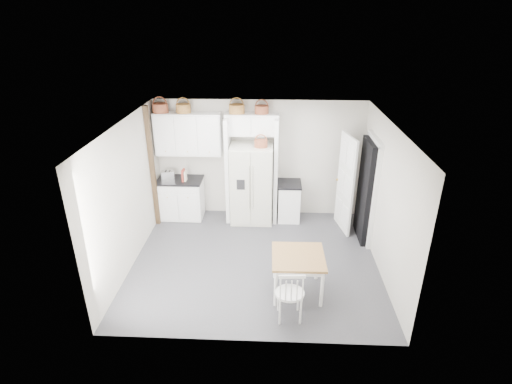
{
  "coord_description": "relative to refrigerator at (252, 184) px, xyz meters",
  "views": [
    {
      "loc": [
        0.3,
        -6.27,
        4.28
      ],
      "look_at": [
        -0.0,
        0.4,
        1.23
      ],
      "focal_mm": 28.0,
      "sensor_mm": 36.0,
      "label": 1
    }
  ],
  "objects": [
    {
      "name": "counter_left",
      "position": [
        -1.58,
        0.07,
        0.03
      ],
      "size": [
        0.98,
        0.63,
        0.04
      ],
      "primitive_type": "cube",
      "color": "black",
      "rests_on": "base_cab_left"
    },
    {
      "name": "basket_upper_a",
      "position": [
        -1.9,
        0.2,
        1.58
      ],
      "size": [
        0.33,
        0.33,
        0.18
      ],
      "primitive_type": "cylinder",
      "color": "brown",
      "rests_on": "upper_cabinet"
    },
    {
      "name": "basket_fridge_b",
      "position": [
        0.2,
        -0.1,
        0.94
      ],
      "size": [
        0.27,
        0.27,
        0.15
      ],
      "primitive_type": "cylinder",
      "color": "brown",
      "rests_on": "refrigerator"
    },
    {
      "name": "door_slab",
      "position": [
        1.95,
        -0.3,
        0.16
      ],
      "size": [
        0.21,
        0.79,
        2.05
      ],
      "primitive_type": "cube",
      "rotation": [
        0.0,
        0.0,
        -1.36
      ],
      "color": "white",
      "rests_on": "floor"
    },
    {
      "name": "doorway_void",
      "position": [
        2.31,
        -0.63,
        0.16
      ],
      "size": [
        0.18,
        0.85,
        2.05
      ],
      "primitive_type": "cube",
      "color": "black",
      "rests_on": "floor"
    },
    {
      "name": "base_cab_right",
      "position": [
        0.82,
        0.07,
        -0.45
      ],
      "size": [
        0.47,
        0.56,
        0.83
      ],
      "primitive_type": "cube",
      "color": "white",
      "rests_on": "floor"
    },
    {
      "name": "basket_upper_b",
      "position": [
        -1.41,
        0.2,
        1.57
      ],
      "size": [
        0.3,
        0.3,
        0.18
      ],
      "primitive_type": "cylinder",
      "color": "brown",
      "rests_on": "upper_cabinet"
    },
    {
      "name": "basket_bridge_a",
      "position": [
        -0.31,
        0.2,
        1.58
      ],
      "size": [
        0.32,
        0.32,
        0.18
      ],
      "primitive_type": "cylinder",
      "color": "brown",
      "rests_on": "bridge_cabinet"
    },
    {
      "name": "toaster",
      "position": [
        -1.83,
        0.05,
        0.14
      ],
      "size": [
        0.3,
        0.21,
        0.19
      ],
      "primitive_type": "cube",
      "rotation": [
        0.0,
        0.0,
        0.2
      ],
      "color": "silver",
      "rests_on": "counter_left"
    },
    {
      "name": "windsor_chair",
      "position": [
        0.74,
        -3.12,
        -0.42
      ],
      "size": [
        0.47,
        0.43,
        0.9
      ],
      "primitive_type": "cube",
      "rotation": [
        0.0,
        0.0,
        0.07
      ],
      "color": "white",
      "rests_on": "floor"
    },
    {
      "name": "refrigerator",
      "position": [
        0.0,
        0.0,
        0.0
      ],
      "size": [
        0.89,
        0.72,
        1.73
      ],
      "primitive_type": "cube",
      "color": "beige",
      "rests_on": "floor"
    },
    {
      "name": "counter_right",
      "position": [
        0.82,
        0.07,
        -0.02
      ],
      "size": [
        0.51,
        0.6,
        0.04
      ],
      "primitive_type": "cube",
      "color": "black",
      "rests_on": "base_cab_right"
    },
    {
      "name": "wall_right",
      "position": [
        2.4,
        -1.63,
        0.43
      ],
      "size": [
        0.0,
        4.0,
        4.0
      ],
      "primitive_type": "plane",
      "rotation": [
        1.57,
        0.0,
        -1.57
      ],
      "color": "beige",
      "rests_on": "floor"
    },
    {
      "name": "base_cab_left",
      "position": [
        -1.58,
        0.07,
        -0.43
      ],
      "size": [
        0.94,
        0.59,
        0.87
      ],
      "primitive_type": "cube",
      "color": "white",
      "rests_on": "floor"
    },
    {
      "name": "dining_table",
      "position": [
        0.89,
        -2.5,
        -0.52
      ],
      "size": [
        0.85,
        0.85,
        0.7
      ],
      "primitive_type": "cube",
      "rotation": [
        0.0,
        0.0,
        0.01
      ],
      "color": "brown",
      "rests_on": "floor"
    },
    {
      "name": "bridge_cabinet",
      "position": [
        0.0,
        0.2,
        1.26
      ],
      "size": [
        1.12,
        0.34,
        0.45
      ],
      "primitive_type": "cube",
      "color": "white",
      "rests_on": "wall_back"
    },
    {
      "name": "wall_left",
      "position": [
        -2.1,
        -1.63,
        0.43
      ],
      "size": [
        0.0,
        4.0,
        4.0
      ],
      "primitive_type": "plane",
      "rotation": [
        1.57,
        0.0,
        1.57
      ],
      "color": "beige",
      "rests_on": "floor"
    },
    {
      "name": "cookbook_cream",
      "position": [
        -1.43,
        -0.01,
        0.15
      ],
      "size": [
        0.03,
        0.15,
        0.22
      ],
      "primitive_type": "cube",
      "rotation": [
        0.0,
        0.0,
        -0.02
      ],
      "color": "#F5ECC9",
      "rests_on": "counter_left"
    },
    {
      "name": "ceiling",
      "position": [
        0.15,
        -1.63,
        1.73
      ],
      "size": [
        4.5,
        4.5,
        0.0
      ],
      "primitive_type": "plane",
      "color": "white",
      "rests_on": "wall_back"
    },
    {
      "name": "fridge_panel_left",
      "position": [
        -0.51,
        0.07,
        0.28
      ],
      "size": [
        0.08,
        0.6,
        2.3
      ],
      "primitive_type": "cube",
      "color": "white",
      "rests_on": "floor"
    },
    {
      "name": "trim_post",
      "position": [
        -2.05,
        -0.28,
        0.43
      ],
      "size": [
        0.09,
        0.09,
        2.6
      ],
      "primitive_type": "cube",
      "color": "black",
      "rests_on": "floor"
    },
    {
      "name": "wall_back",
      "position": [
        0.15,
        0.37,
        0.43
      ],
      "size": [
        4.5,
        0.0,
        4.5
      ],
      "primitive_type": "plane",
      "rotation": [
        1.57,
        0.0,
        0.0
      ],
      "color": "beige",
      "rests_on": "floor"
    },
    {
      "name": "fridge_panel_right",
      "position": [
        0.51,
        0.07,
        0.28
      ],
      "size": [
        0.08,
        0.6,
        2.3
      ],
      "primitive_type": "cube",
      "color": "white",
      "rests_on": "floor"
    },
    {
      "name": "floor",
      "position": [
        0.15,
        -1.63,
        -0.87
      ],
      "size": [
        4.5,
        4.5,
        0.0
      ],
      "primitive_type": "plane",
      "color": "#49494E",
      "rests_on": "ground"
    },
    {
      "name": "basket_bridge_b",
      "position": [
        0.2,
        0.2,
        1.57
      ],
      "size": [
        0.29,
        0.29,
        0.16
      ],
      "primitive_type": "cylinder",
      "color": "brown",
      "rests_on": "bridge_cabinet"
    },
    {
      "name": "upper_cabinet",
      "position": [
        -1.35,
        0.2,
        1.03
      ],
      "size": [
        1.4,
        0.34,
        0.9
      ],
      "primitive_type": "cube",
      "color": "white",
      "rests_on": "wall_back"
    },
    {
      "name": "cookbook_red",
      "position": [
        -1.48,
        -0.01,
        0.18
      ],
      "size": [
        0.05,
        0.18,
        0.26
      ],
      "primitive_type": "cube",
      "rotation": [
        0.0,
        0.0,
        -0.06
      ],
      "color": "maroon",
      "rests_on": "counter_left"
    }
  ]
}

